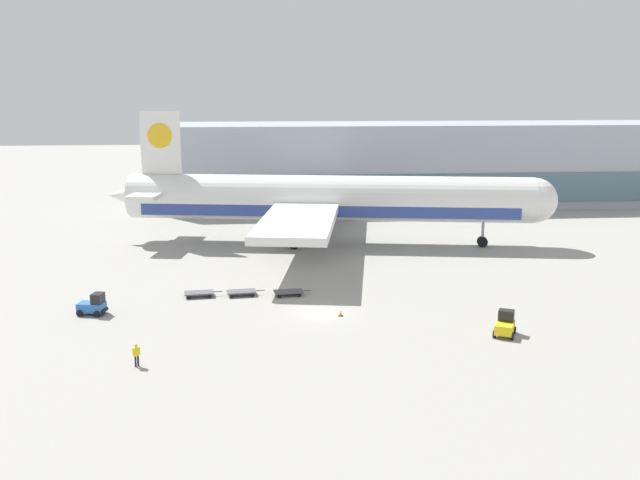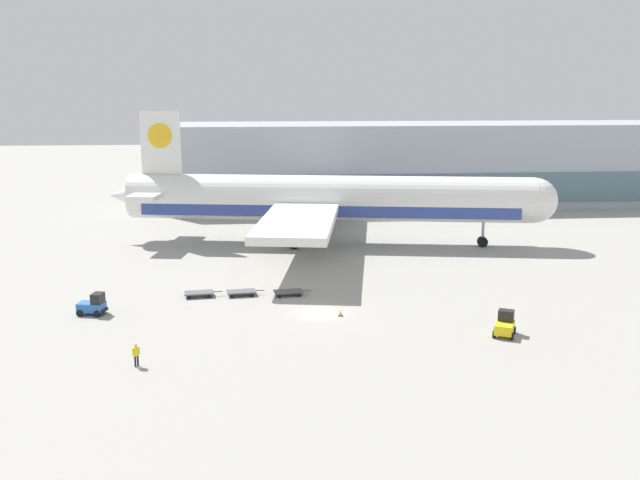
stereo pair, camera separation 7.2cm
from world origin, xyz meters
TOP-DOWN VIEW (x-y plane):
  - ground_plane at (0.00, 0.00)m, footprint 400.00×400.00m
  - terminal_building at (24.27, 61.04)m, footprint 90.00×18.20m
  - airplane_main at (2.94, 29.20)m, footprint 57.71×48.66m
  - baggage_tug_foreground at (14.63, -7.02)m, footprint 2.45×2.81m
  - baggage_tug_mid at (-20.39, 1.57)m, footprint 2.69×2.07m
  - baggage_dolly_lead at (-11.35, 6.34)m, footprint 3.77×1.81m
  - baggage_dolly_second at (-7.22, 6.38)m, footprint 3.77×1.81m
  - baggage_dolly_third at (-2.63, 5.96)m, footprint 3.77×1.81m
  - ground_crew_near at (-14.54, -11.25)m, footprint 0.49×0.38m
  - traffic_cone_near at (1.71, -0.84)m, footprint 0.40×0.40m

SIDE VIEW (x-z plane):
  - ground_plane at x=0.00m, z-range 0.00..0.00m
  - traffic_cone_near at x=1.71m, z-range -0.01..0.54m
  - baggage_dolly_lead at x=-11.35m, z-range 0.15..0.63m
  - baggage_dolly_second at x=-7.22m, z-range 0.15..0.63m
  - baggage_dolly_third at x=-2.63m, z-range 0.15..0.63m
  - baggage_tug_foreground at x=14.63m, z-range -0.12..1.88m
  - baggage_tug_mid at x=-20.39m, z-range -0.12..1.88m
  - ground_crew_near at x=-14.54m, z-range 0.16..1.92m
  - airplane_main at x=2.94m, z-range -2.66..14.34m
  - terminal_building at x=24.27m, z-range -0.01..13.99m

